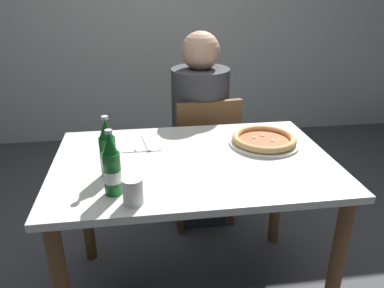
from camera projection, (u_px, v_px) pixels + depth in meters
The scene contains 9 objects.
back_wall_tiled at pixel (158, 0), 3.40m from camera, with size 7.00×0.10×2.60m, color silver.
dining_table_main at pixel (194, 182), 1.67m from camera, with size 1.20×0.80×0.75m.
chair_behind_table at pixel (203, 154), 2.30m from camera, with size 0.45×0.45×0.85m.
diner_seated at pixel (200, 136), 2.31m from camera, with size 0.34×0.34×1.21m.
pizza_margherita_near at pixel (264, 140), 1.76m from camera, with size 0.33×0.33×0.04m.
beer_bottle_left at pixel (108, 151), 1.45m from camera, with size 0.07×0.07×0.25m.
beer_bottle_center at pixel (112, 168), 1.32m from camera, with size 0.07×0.07×0.25m.
napkin_with_cutlery at pixel (142, 144), 1.77m from camera, with size 0.18×0.19×0.01m.
paper_cup at pixel (133, 191), 1.28m from camera, with size 0.07×0.07×0.10m, color white.
Camera 1 is at (-0.22, -1.45, 1.46)m, focal length 35.04 mm.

